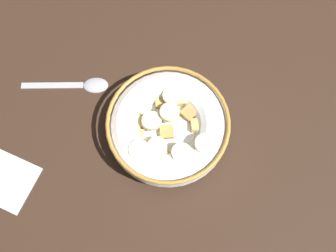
% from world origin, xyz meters
% --- Properties ---
extents(ground_plane, '(1.10, 1.10, 0.02)m').
position_xyz_m(ground_plane, '(0.00, 0.00, -0.01)').
color(ground_plane, '#332116').
extents(cereal_bowl, '(0.18, 0.18, 0.05)m').
position_xyz_m(cereal_bowl, '(-0.00, 0.00, 0.03)').
color(cereal_bowl, white).
rests_on(cereal_bowl, ground_plane).
extents(spoon, '(0.14, 0.04, 0.01)m').
position_xyz_m(spoon, '(0.14, -0.06, 0.00)').
color(spoon, '#A5A5AD').
rests_on(spoon, ground_plane).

